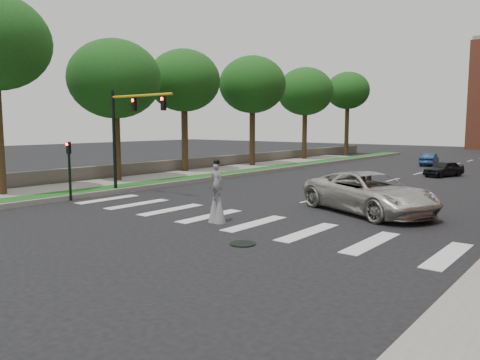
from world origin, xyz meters
TOP-DOWN VIEW (x-y plane):
  - ground_plane at (0.00, 0.00)m, footprint 160.00×160.00m
  - grass_median at (-11.50, 20.00)m, footprint 2.00×60.00m
  - median_curb at (-10.45, 20.00)m, footprint 0.20×60.00m
  - sidewalk_left at (-14.50, 10.00)m, footprint 4.00×60.00m
  - stone_wall at (-17.00, 22.00)m, footprint 0.50×56.00m
  - manhole at (3.00, -2.00)m, footprint 0.90×0.90m
  - traffic_signal at (-9.78, 3.00)m, footprint 5.30×0.23m
  - secondary_signal at (-10.30, -0.50)m, footprint 0.25×0.21m
  - stilt_performer at (-0.12, 0.16)m, footprint 0.84×0.52m
  - suv_crossing at (4.04, 6.30)m, footprint 7.64×5.77m
  - car_near at (2.33, 24.82)m, footprint 2.70×3.99m
  - car_mid at (-1.73, 34.49)m, footprint 1.82×3.93m
  - tree_1 at (-15.02, 6.14)m, footprint 6.54×6.54m
  - tree_2 at (-15.96, 13.90)m, footprint 6.16×6.16m
  - tree_3 at (-14.92, 22.09)m, footprint 6.47×6.47m
  - tree_4 at (-15.49, 32.93)m, footprint 6.47×6.47m
  - tree_5 at (-15.48, 43.85)m, footprint 5.80×5.80m

SIDE VIEW (x-z plane):
  - ground_plane at x=0.00m, z-range 0.00..0.00m
  - manhole at x=3.00m, z-range 0.00..0.04m
  - sidewalk_left at x=-14.50m, z-range 0.00..0.18m
  - grass_median at x=-11.50m, z-range 0.00..0.25m
  - median_curb at x=-10.45m, z-range 0.00..0.28m
  - stone_wall at x=-17.00m, z-range 0.00..1.10m
  - car_mid at x=-1.73m, z-range 0.00..1.25m
  - car_near at x=2.33m, z-range 0.00..1.26m
  - suv_crossing at x=4.04m, z-range 0.00..1.93m
  - stilt_performer at x=-0.12m, z-range -0.34..2.40m
  - secondary_signal at x=-10.30m, z-range 0.33..3.56m
  - traffic_signal at x=-9.78m, z-range 1.05..7.25m
  - tree_1 at x=-15.02m, z-range 2.25..12.39m
  - tree_2 at x=-15.96m, z-range 2.57..13.04m
  - tree_4 at x=-15.49m, z-range 2.55..13.25m
  - tree_3 at x=-14.92m, z-range 2.58..13.31m
  - tree_5 at x=-15.48m, z-range 3.02..14.14m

